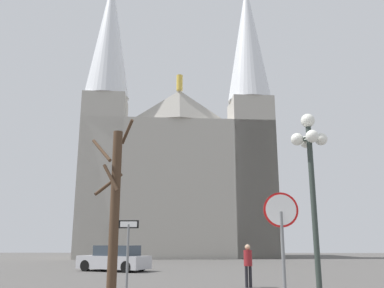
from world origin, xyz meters
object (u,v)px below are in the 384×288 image
object	(u,v)px
one_way_arrow_sign	(128,252)
pedestrian_walking	(248,261)
street_lamp	(311,169)
bare_tree	(114,205)
parked_car_near_silver	(115,259)
stop_sign	(282,229)
cathedral	(177,169)

from	to	relation	value
one_way_arrow_sign	pedestrian_walking	xyz separation A→B (m)	(3.77, 4.64, -0.44)
street_lamp	bare_tree	world-z (taller)	bare_tree
street_lamp	parked_car_near_silver	distance (m)	15.81
stop_sign	street_lamp	size ratio (longest dim) A/B	0.51
pedestrian_walking	parked_car_near_silver	bearing A→B (deg)	129.06
street_lamp	bare_tree	bearing A→B (deg)	163.37
cathedral	stop_sign	bearing A→B (deg)	-82.46
parked_car_near_silver	stop_sign	bearing A→B (deg)	-65.17
cathedral	stop_sign	world-z (taller)	cathedral
one_way_arrow_sign	bare_tree	distance (m)	2.77
street_lamp	pedestrian_walking	xyz separation A→B (m)	(-1.50, 4.34, -2.80)
pedestrian_walking	cathedral	bearing A→B (deg)	98.95
pedestrian_walking	bare_tree	bearing A→B (deg)	-151.95
cathedral	parked_car_near_silver	distance (m)	24.39
one_way_arrow_sign	pedestrian_walking	distance (m)	5.99
cathedral	bare_tree	world-z (taller)	cathedral
bare_tree	parked_car_near_silver	size ratio (longest dim) A/B	1.30
pedestrian_walking	street_lamp	bearing A→B (deg)	-70.94
stop_sign	parked_car_near_silver	distance (m)	17.01
street_lamp	bare_tree	xyz separation A→B (m)	(-6.18, 1.84, -0.86)
parked_car_near_silver	one_way_arrow_sign	bearing A→B (deg)	-76.27
one_way_arrow_sign	stop_sign	bearing A→B (deg)	-28.67
street_lamp	pedestrian_walking	size ratio (longest dim) A/B	3.44
bare_tree	parked_car_near_silver	bearing A→B (deg)	101.83
stop_sign	one_way_arrow_sign	bearing A→B (deg)	151.33
street_lamp	stop_sign	bearing A→B (deg)	-119.77
cathedral	pedestrian_walking	bearing A→B (deg)	-81.05
stop_sign	one_way_arrow_sign	distance (m)	4.46
cathedral	pedestrian_walking	world-z (taller)	cathedral
cathedral	pedestrian_walking	size ratio (longest dim) A/B	21.39
stop_sign	pedestrian_walking	bearing A→B (deg)	90.97
bare_tree	cathedral	bearing A→B (deg)	90.37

